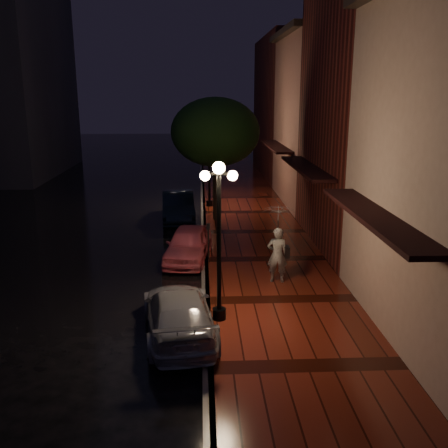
% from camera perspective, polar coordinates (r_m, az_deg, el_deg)
% --- Properties ---
extents(ground, '(120.00, 120.00, 0.00)m').
position_cam_1_polar(ground, '(18.54, -2.22, -4.53)').
color(ground, black).
rests_on(ground, ground).
extents(sidewalk, '(4.50, 60.00, 0.15)m').
position_cam_1_polar(sidewalk, '(18.67, 4.72, -4.19)').
color(sidewalk, '#47160C').
rests_on(sidewalk, ground).
extents(curb, '(0.25, 60.00, 0.15)m').
position_cam_1_polar(curb, '(18.52, -2.22, -4.31)').
color(curb, '#595451').
rests_on(curb, ground).
extents(storefront_mid, '(5.00, 8.00, 11.00)m').
position_cam_1_polar(storefront_mid, '(20.76, 17.75, 12.38)').
color(storefront_mid, '#511914').
rests_on(storefront_mid, ground).
extents(storefront_far, '(5.00, 8.00, 9.00)m').
position_cam_1_polar(storefront_far, '(28.45, 12.00, 11.21)').
color(storefront_far, '#8C5951').
rests_on(storefront_far, ground).
extents(storefront_extra, '(5.00, 12.00, 10.00)m').
position_cam_1_polar(storefront_extra, '(38.18, 8.24, 12.97)').
color(storefront_extra, '#511914').
rests_on(storefront_extra, ground).
extents(streetlamp_near, '(0.96, 0.36, 4.31)m').
position_cam_1_polar(streetlamp_near, '(13.00, -0.58, -0.99)').
color(streetlamp_near, black).
rests_on(streetlamp_near, sidewalk).
extents(streetlamp_far, '(0.96, 0.36, 4.31)m').
position_cam_1_polar(streetlamp_far, '(26.73, -1.71, 7.21)').
color(streetlamp_far, black).
rests_on(streetlamp_far, sidewalk).
extents(street_tree, '(4.16, 4.16, 5.80)m').
position_cam_1_polar(street_tree, '(23.57, -0.97, 10.22)').
color(street_tree, black).
rests_on(street_tree, sidewalk).
extents(pink_car, '(2.01, 3.91, 1.27)m').
position_cam_1_polar(pink_car, '(18.72, -4.09, -2.31)').
color(pink_car, '#E96071').
rests_on(pink_car, ground).
extents(navy_car, '(1.78, 4.41, 1.42)m').
position_cam_1_polar(navy_car, '(24.58, -5.25, 2.01)').
color(navy_car, black).
rests_on(navy_car, ground).
extents(silver_car, '(2.26, 4.44, 1.23)m').
position_cam_1_polar(silver_car, '(13.14, -5.20, -10.11)').
color(silver_car, '#9B9AA1').
rests_on(silver_car, ground).
extents(woman_with_umbrella, '(1.06, 1.08, 2.55)m').
position_cam_1_polar(woman_with_umbrella, '(15.99, 6.19, -0.90)').
color(woman_with_umbrella, silver).
rests_on(woman_with_umbrella, sidewalk).
extents(parking_meter, '(0.14, 0.11, 1.32)m').
position_cam_1_polar(parking_meter, '(18.47, -1.79, -1.50)').
color(parking_meter, black).
rests_on(parking_meter, sidewalk).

